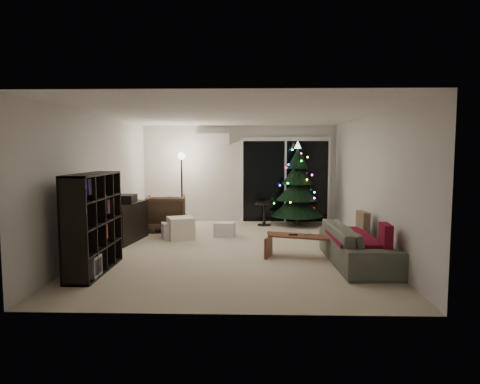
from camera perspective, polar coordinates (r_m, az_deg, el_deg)
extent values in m
plane|color=beige|center=(8.12, -0.77, -7.60)|extent=(6.50, 6.50, 0.00)
plane|color=white|center=(7.94, -0.80, 10.27)|extent=(6.50, 6.50, 0.00)
cube|color=silver|center=(11.17, -0.08, 2.45)|extent=(5.00, 0.02, 2.50)
cube|color=silver|center=(4.70, -2.45, -1.64)|extent=(5.00, 0.02, 2.50)
cube|color=silver|center=(8.42, -18.05, 1.21)|extent=(0.02, 6.50, 2.50)
cube|color=silver|center=(8.22, 16.92, 1.15)|extent=(0.02, 6.50, 2.50)
cube|color=black|center=(11.19, 6.07, 1.40)|extent=(2.20, 0.02, 2.10)
cube|color=white|center=(11.09, -3.75, 7.06)|extent=(0.90, 0.22, 0.28)
cube|color=#3F3833|center=(11.84, 5.82, -3.75)|extent=(2.60, 1.00, 0.10)
cube|color=white|center=(12.16, 5.71, -0.89)|extent=(2.20, 0.06, 1.00)
cube|color=black|center=(9.04, -15.03, -3.90)|extent=(0.64, 1.32, 0.79)
cube|color=black|center=(8.98, -15.11, -0.88)|extent=(0.40, 0.47, 0.17)
imported|color=#442E26|center=(10.07, -9.83, -2.75)|extent=(1.00, 1.02, 0.82)
cube|color=silver|center=(9.08, -7.90, -4.78)|extent=(0.66, 0.66, 0.46)
cube|color=silver|center=(9.17, -8.84, -5.08)|extent=(0.57, 0.50, 0.34)
cube|color=silver|center=(9.28, -2.08, -5.00)|extent=(0.46, 0.37, 0.30)
cylinder|color=black|center=(10.63, 3.25, -2.98)|extent=(0.54, 0.54, 0.56)
cylinder|color=black|center=(10.71, -7.76, 0.25)|extent=(0.28, 0.28, 1.75)
imported|color=#555853|center=(7.26, 15.37, -6.82)|extent=(0.90, 2.16, 0.62)
cube|color=maroon|center=(7.21, 14.62, -5.76)|extent=(0.67, 1.54, 0.05)
cube|color=tan|center=(7.90, 16.06, -4.00)|extent=(0.16, 0.42, 0.41)
cube|color=maroon|center=(6.67, 18.85, -5.79)|extent=(0.15, 0.42, 0.41)
cube|color=black|center=(7.49, 7.09, -5.67)|extent=(0.15, 0.05, 0.02)
cube|color=slate|center=(7.57, 8.95, -5.58)|extent=(0.15, 0.09, 0.02)
cone|color=black|center=(10.67, 7.66, 1.12)|extent=(1.34, 1.34, 2.08)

